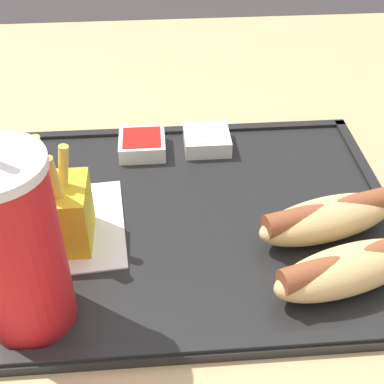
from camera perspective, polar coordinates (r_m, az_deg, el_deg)
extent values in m
cube|color=black|center=(0.56, 0.00, -2.81)|extent=(0.42, 0.33, 0.01)
cube|color=black|center=(0.68, -1.07, 6.66)|extent=(0.42, 0.01, 0.00)
cube|color=black|center=(0.44, 1.69, -16.02)|extent=(0.42, 0.01, 0.00)
cube|color=black|center=(0.60, 19.83, -1.13)|extent=(0.01, 0.33, 0.00)
cube|color=white|center=(0.55, -15.34, -3.85)|extent=(0.17, 0.15, 0.00)
cylinder|color=red|center=(0.43, -18.29, -6.01)|extent=(0.07, 0.07, 0.15)
ellipsoid|color=#DBB270|center=(0.49, 16.28, -7.99)|extent=(0.15, 0.08, 0.04)
cylinder|color=brown|center=(0.48, 16.47, -7.24)|extent=(0.13, 0.06, 0.02)
ellipsoid|color=#DBB270|center=(0.53, 14.19, -2.84)|extent=(0.15, 0.08, 0.04)
cylinder|color=brown|center=(0.53, 14.35, -2.10)|extent=(0.13, 0.05, 0.02)
cube|color=gold|center=(0.52, -14.90, -2.43)|extent=(0.07, 0.06, 0.07)
cylinder|color=#E5C14C|center=(0.50, -15.74, 2.02)|extent=(0.01, 0.02, 0.08)
cylinder|color=#E5C14C|center=(0.49, -14.07, -0.12)|extent=(0.02, 0.02, 0.08)
cylinder|color=#E5C14C|center=(0.50, -13.57, 1.06)|extent=(0.02, 0.01, 0.08)
cylinder|color=#E5C14C|center=(0.48, -15.29, 0.29)|extent=(0.01, 0.01, 0.09)
cube|color=silver|center=(0.65, 1.59, 5.57)|extent=(0.05, 0.05, 0.02)
cube|color=white|center=(0.64, 1.60, 6.26)|extent=(0.04, 0.04, 0.00)
cube|color=silver|center=(0.64, -5.34, 5.05)|extent=(0.05, 0.05, 0.02)
cube|color=#B21914|center=(0.64, -5.39, 5.74)|extent=(0.04, 0.04, 0.00)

